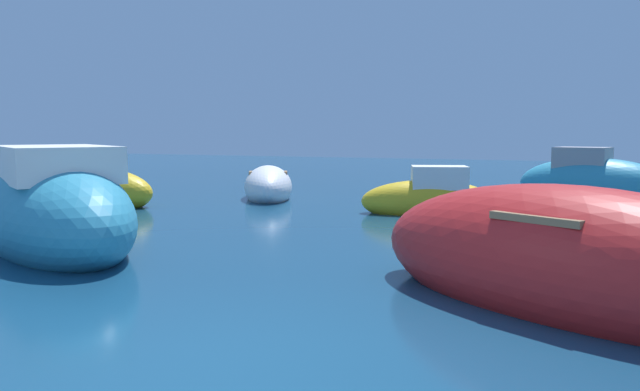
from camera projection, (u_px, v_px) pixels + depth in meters
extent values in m
plane|color=navy|center=(202.00, 368.00, 5.16)|extent=(80.00, 80.00, 0.00)
ellipsoid|color=gold|center=(84.00, 191.00, 16.63)|extent=(4.41, 1.59, 1.39)
cube|color=brown|center=(84.00, 174.00, 16.58)|extent=(0.89, 1.25, 0.08)
ellipsoid|color=teal|center=(593.00, 185.00, 17.69)|extent=(4.56, 2.80, 1.60)
cube|color=gray|center=(582.00, 158.00, 17.81)|extent=(1.68, 1.47, 0.62)
ellipsoid|color=white|center=(268.00, 187.00, 18.19)|extent=(2.80, 3.66, 1.27)
cube|color=brown|center=(268.00, 173.00, 18.15)|extent=(1.31, 1.12, 0.08)
ellipsoid|color=#B21E1E|center=(569.00, 264.00, 6.92)|extent=(5.54, 4.19, 1.80)
cube|color=brown|center=(571.00, 213.00, 6.86)|extent=(1.67, 1.90, 0.08)
ellipsoid|color=gold|center=(428.00, 202.00, 14.80)|extent=(3.44, 2.10, 1.06)
cube|color=white|center=(439.00, 177.00, 14.72)|extent=(1.51, 1.23, 0.55)
ellipsoid|color=teal|center=(52.00, 214.00, 10.65)|extent=(6.27, 5.05, 2.02)
cube|color=white|center=(56.00, 164.00, 10.17)|extent=(2.90, 2.64, 0.59)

